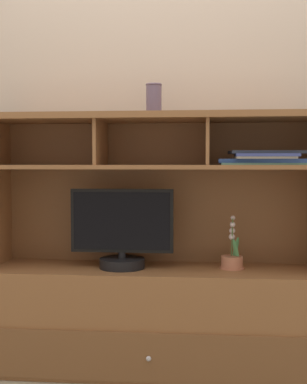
% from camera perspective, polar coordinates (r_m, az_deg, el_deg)
% --- Properties ---
extents(floor_plane, '(6.00, 6.00, 0.02)m').
position_cam_1_polar(floor_plane, '(2.69, 0.00, -19.01)').
color(floor_plane, '#A39E86').
rests_on(floor_plane, ground).
extents(back_wall, '(6.00, 0.02, 2.80)m').
position_cam_1_polar(back_wall, '(2.76, 0.48, 11.41)').
color(back_wall, beige).
rests_on(back_wall, ground).
extents(media_console, '(1.66, 0.45, 1.24)m').
position_cam_1_polar(media_console, '(2.57, 0.01, -10.72)').
color(media_console, brown).
rests_on(media_console, ground).
extents(tv_monitor, '(0.50, 0.22, 0.38)m').
position_cam_1_polar(tv_monitor, '(2.50, -3.49, -4.62)').
color(tv_monitor, black).
rests_on(tv_monitor, media_console).
extents(potted_orchid, '(0.12, 0.12, 0.25)m').
position_cam_1_polar(potted_orchid, '(2.54, 8.66, -7.32)').
color(potted_orchid, '#BC7355').
rests_on(potted_orchid, media_console).
extents(magazine_stack_left, '(0.42, 0.23, 0.07)m').
position_cam_1_polar(magazine_stack_left, '(2.44, 12.16, 3.68)').
color(magazine_stack_left, '#4A755E').
rests_on(magazine_stack_left, media_console).
extents(ceramic_vase, '(0.08, 0.08, 0.15)m').
position_cam_1_polar(ceramic_vase, '(2.53, 0.04, 10.20)').
color(ceramic_vase, '#625065').
rests_on(ceramic_vase, media_console).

